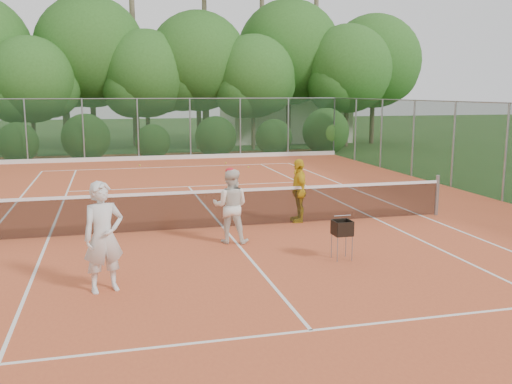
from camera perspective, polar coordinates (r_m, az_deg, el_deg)
ground at (r=14.21m, az=-3.28°, el=-3.65°), size 120.00×120.00×0.00m
clay_court at (r=14.21m, az=-3.28°, el=-3.61°), size 18.00×36.00×0.02m
club_building at (r=39.36m, az=2.84°, el=7.30°), size 8.00×5.00×3.00m
tennis_net at (r=14.09m, az=-3.30°, el=-1.55°), size 11.97×0.10×1.10m
player_white at (r=9.87m, az=-15.01°, el=-4.37°), size 0.79×0.64×1.88m
player_center_grp at (r=12.65m, az=-2.56°, el=-1.37°), size 0.97×0.86×1.69m
player_yellow at (r=14.72m, az=4.29°, el=0.16°), size 0.47×0.99×1.64m
ball_hopper at (r=11.52m, az=8.62°, el=-3.64°), size 0.35×0.35×0.80m
stray_ball_a at (r=26.43m, az=-11.55°, el=2.64°), size 0.07×0.07×0.07m
stray_ball_b at (r=26.76m, az=-3.04°, el=2.91°), size 0.07×0.07×0.07m
stray_ball_c at (r=25.29m, az=-0.77°, el=2.51°), size 0.07×0.07×0.07m
court_markings at (r=14.21m, az=-3.28°, el=-3.56°), size 11.03×23.83×0.01m
fence_back at (r=28.73m, az=-9.15°, el=6.23°), size 18.07×0.07×3.00m
tropical_treeline at (r=34.07m, az=-7.71°, el=12.89°), size 32.10×8.49×15.03m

